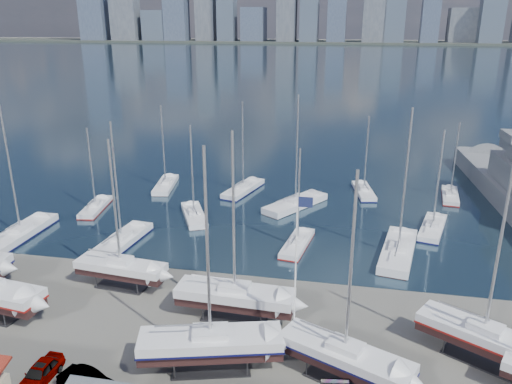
# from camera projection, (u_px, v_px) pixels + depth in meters

# --- Properties ---
(ground) EXTENTS (1400.00, 1400.00, 0.00)m
(ground) POSITION_uv_depth(u_px,v_px,m) (221.00, 332.00, 42.02)
(ground) COLOR #605E59
(ground) RESTS_ON ground
(water) EXTENTS (1400.00, 600.00, 0.40)m
(water) POSITION_uv_depth(u_px,v_px,m) (342.00, 60.00, 329.67)
(water) COLOR #192939
(water) RESTS_ON ground
(far_shore) EXTENTS (1400.00, 80.00, 2.20)m
(far_shore) POSITION_uv_depth(u_px,v_px,m) (349.00, 42.00, 570.47)
(far_shore) COLOR #2D332D
(far_shore) RESTS_ON ground
(skyline) EXTENTS (639.14, 43.80, 107.69)m
(skyline) POSITION_uv_depth(u_px,v_px,m) (344.00, 7.00, 553.74)
(skyline) COLOR #475166
(skyline) RESTS_ON far_shore
(sailboat_cradle_2) EXTENTS (9.25, 3.44, 14.85)m
(sailboat_cradle_2) POSITION_uv_depth(u_px,v_px,m) (121.00, 268.00, 48.56)
(sailboat_cradle_2) COLOR #2D2D33
(sailboat_cradle_2) RESTS_ON ground
(sailboat_cradle_3) EXTENTS (11.13, 5.68, 17.23)m
(sailboat_cradle_3) POSITION_uv_depth(u_px,v_px,m) (211.00, 343.00, 37.02)
(sailboat_cradle_3) COLOR #2D2D33
(sailboat_cradle_3) RESTS_ON ground
(sailboat_cradle_4) EXTENTS (10.42, 3.31, 16.77)m
(sailboat_cradle_4) POSITION_uv_depth(u_px,v_px,m) (235.00, 296.00, 43.38)
(sailboat_cradle_4) COLOR #2D2D33
(sailboat_cradle_4) RESTS_ON ground
(sailboat_cradle_5) EXTENTS (10.19, 6.59, 16.03)m
(sailboat_cradle_5) POSITION_uv_depth(u_px,v_px,m) (345.00, 357.00, 35.64)
(sailboat_cradle_5) COLOR #2D2D33
(sailboat_cradle_5) RESTS_ON ground
(sailboat_cradle_6) EXTENTS (9.95, 7.41, 16.01)m
(sailboat_cradle_6) POSITION_uv_depth(u_px,v_px,m) (484.00, 337.00, 37.86)
(sailboat_cradle_6) COLOR #2D2D33
(sailboat_cradle_6) RESTS_ON ground
(sailboat_moored_0) EXTENTS (3.24, 11.23, 16.75)m
(sailboat_moored_0) POSITION_uv_depth(u_px,v_px,m) (21.00, 235.00, 60.33)
(sailboat_moored_0) COLOR black
(sailboat_moored_0) RESTS_ON water
(sailboat_moored_1) EXTENTS (3.40, 8.29, 12.04)m
(sailboat_moored_1) POSITION_uv_depth(u_px,v_px,m) (96.00, 208.00, 69.00)
(sailboat_moored_1) COLOR black
(sailboat_moored_1) RESTS_ON water
(sailboat_moored_2) EXTENTS (3.90, 9.23, 13.51)m
(sailboat_moored_2) POSITION_uv_depth(u_px,v_px,m) (166.00, 186.00, 78.20)
(sailboat_moored_2) COLOR black
(sailboat_moored_2) RESTS_ON water
(sailboat_moored_3) EXTENTS (3.86, 10.43, 15.25)m
(sailboat_moored_3) POSITION_uv_depth(u_px,v_px,m) (122.00, 242.00, 58.27)
(sailboat_moored_3) COLOR black
(sailboat_moored_3) RESTS_ON water
(sailboat_moored_4) EXTENTS (5.96, 8.86, 13.10)m
(sailboat_moored_4) POSITION_uv_depth(u_px,v_px,m) (194.00, 216.00, 66.09)
(sailboat_moored_4) COLOR black
(sailboat_moored_4) RESTS_ON water
(sailboat_moored_5) EXTENTS (5.12, 10.05, 14.47)m
(sailboat_moored_5) POSITION_uv_depth(u_px,v_px,m) (243.00, 190.00, 76.26)
(sailboat_moored_5) COLOR black
(sailboat_moored_5) RESTS_ON water
(sailboat_moored_6) EXTENTS (3.43, 8.45, 12.27)m
(sailboat_moored_6) POSITION_uv_depth(u_px,v_px,m) (297.00, 244.00, 57.71)
(sailboat_moored_6) COLOR black
(sailboat_moored_6) RESTS_ON water
(sailboat_moored_7) EXTENTS (8.49, 10.81, 16.46)m
(sailboat_moored_7) POSITION_uv_depth(u_px,v_px,m) (295.00, 205.00, 69.97)
(sailboat_moored_7) COLOR black
(sailboat_moored_7) RESTS_ON water
(sailboat_moored_8) EXTENTS (3.80, 8.57, 12.39)m
(sailboat_moored_8) POSITION_uv_depth(u_px,v_px,m) (364.00, 192.00, 75.41)
(sailboat_moored_8) COLOR black
(sailboat_moored_8) RESTS_ON water
(sailboat_moored_9) EXTENTS (5.16, 11.86, 17.33)m
(sailboat_moored_9) POSITION_uv_depth(u_px,v_px,m) (398.00, 253.00, 55.58)
(sailboat_moored_9) COLOR black
(sailboat_moored_9) RESTS_ON water
(sailboat_moored_10) EXTENTS (4.66, 9.28, 13.37)m
(sailboat_moored_10) POSITION_uv_depth(u_px,v_px,m) (432.00, 229.00, 62.06)
(sailboat_moored_10) COLOR black
(sailboat_moored_10) RESTS_ON water
(sailboat_moored_11) EXTENTS (3.16, 8.14, 11.85)m
(sailboat_moored_11) POSITION_uv_depth(u_px,v_px,m) (450.00, 196.00, 73.53)
(sailboat_moored_11) COLOR black
(sailboat_moored_11) RESTS_ON water
(car_a) EXTENTS (1.82, 4.32, 1.46)m
(car_a) POSITION_uv_depth(u_px,v_px,m) (40.00, 373.00, 36.02)
(car_a) COLOR gray
(car_a) RESTS_ON ground
(car_b) EXTENTS (4.79, 2.68, 1.49)m
(car_b) POSITION_uv_depth(u_px,v_px,m) (88.00, 383.00, 35.04)
(car_b) COLOR gray
(car_b) RESTS_ON ground
(flagpole) EXTENTS (1.16, 0.12, 13.20)m
(flagpole) POSITION_uv_depth(u_px,v_px,m) (297.00, 263.00, 37.33)
(flagpole) COLOR white
(flagpole) RESTS_ON ground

